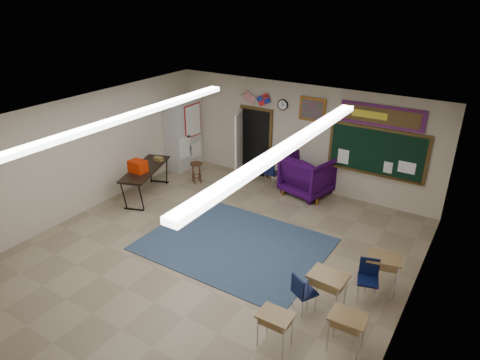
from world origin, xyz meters
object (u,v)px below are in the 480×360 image
Objects in this scene: wingback_armchair at (308,175)px; student_desk_front_right at (382,272)px; folding_table at (146,181)px; wooden_stool at (197,172)px; student_desk_front_left at (327,291)px.

student_desk_front_right is (2.97, -3.16, -0.14)m from wingback_armchair.
folding_table reaches higher than wooden_stool.
folding_table is 1.59m from wooden_stool.
wingback_armchair is 3.30m from wooden_stool.
wingback_armchair is 4.86m from student_desk_front_left.
student_desk_front_right is 1.21× the size of wooden_stool.
folding_table is (-6.71, 0.60, 0.03)m from student_desk_front_right.
wingback_armchair is 1.59× the size of student_desk_front_left.
student_desk_front_right is (0.67, 1.12, -0.01)m from student_desk_front_left.
student_desk_front_right is 6.73m from folding_table.
wingback_armchair reaches higher than student_desk_front_left.
student_desk_front_left is 6.27m from folding_table.
folding_table is at bearing 167.27° from student_desk_front_left.
folding_table is at bearing 162.61° from student_desk_front_right.
wooden_stool is (-3.09, -1.11, -0.24)m from wingback_armchair.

